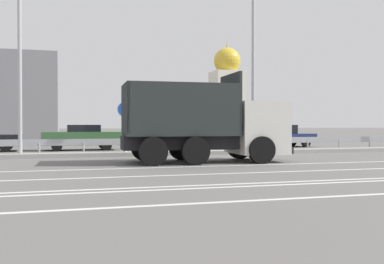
{
  "coord_description": "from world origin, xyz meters",
  "views": [
    {
      "loc": [
        -6.16,
        -18.63,
        1.48
      ],
      "look_at": [
        -0.62,
        0.52,
        1.15
      ],
      "focal_mm": 42.0,
      "sensor_mm": 36.0,
      "label": 1
    }
  ],
  "objects_px": {
    "street_lamp_1": "(19,23)",
    "parked_car_3": "(82,137)",
    "street_lamp_2": "(254,45)",
    "parked_car_4": "(186,137)",
    "parked_car_5": "(281,136)",
    "dump_truck": "(223,130)",
    "church_tower": "(227,93)",
    "median_road_sign": "(125,127)"
  },
  "relations": [
    {
      "from": "street_lamp_2",
      "to": "parked_car_4",
      "type": "xyz_separation_m",
      "value": [
        -1.94,
        5.98,
        -4.83
      ]
    },
    {
      "from": "median_road_sign",
      "to": "parked_car_5",
      "type": "distance_m",
      "value": 12.28
    },
    {
      "from": "street_lamp_1",
      "to": "parked_car_5",
      "type": "relative_size",
      "value": 2.39
    },
    {
      "from": "street_lamp_2",
      "to": "church_tower",
      "type": "relative_size",
      "value": 0.87
    },
    {
      "from": "street_lamp_2",
      "to": "parked_car_3",
      "type": "bearing_deg",
      "value": 146.37
    },
    {
      "from": "dump_truck",
      "to": "parked_car_4",
      "type": "relative_size",
      "value": 1.48
    },
    {
      "from": "parked_car_3",
      "to": "church_tower",
      "type": "relative_size",
      "value": 0.38
    },
    {
      "from": "street_lamp_1",
      "to": "parked_car_5",
      "type": "height_order",
      "value": "street_lamp_1"
    },
    {
      "from": "parked_car_3",
      "to": "street_lamp_2",
      "type": "bearing_deg",
      "value": -124.81
    },
    {
      "from": "street_lamp_1",
      "to": "parked_car_3",
      "type": "distance_m",
      "value": 8.06
    },
    {
      "from": "dump_truck",
      "to": "street_lamp_1",
      "type": "height_order",
      "value": "street_lamp_1"
    },
    {
      "from": "dump_truck",
      "to": "church_tower",
      "type": "bearing_deg",
      "value": 161.37
    },
    {
      "from": "street_lamp_1",
      "to": "church_tower",
      "type": "relative_size",
      "value": 0.93
    },
    {
      "from": "parked_car_3",
      "to": "parked_car_5",
      "type": "relative_size",
      "value": 0.97
    },
    {
      "from": "street_lamp_1",
      "to": "street_lamp_2",
      "type": "bearing_deg",
      "value": -0.84
    },
    {
      "from": "street_lamp_2",
      "to": "parked_car_3",
      "type": "height_order",
      "value": "street_lamp_2"
    },
    {
      "from": "church_tower",
      "to": "parked_car_5",
      "type": "bearing_deg",
      "value": -102.47
    },
    {
      "from": "dump_truck",
      "to": "church_tower",
      "type": "height_order",
      "value": "church_tower"
    },
    {
      "from": "parked_car_3",
      "to": "parked_car_5",
      "type": "height_order",
      "value": "parked_car_3"
    },
    {
      "from": "dump_truck",
      "to": "median_road_sign",
      "type": "distance_m",
      "value": 5.56
    },
    {
      "from": "dump_truck",
      "to": "church_tower",
      "type": "relative_size",
      "value": 0.56
    },
    {
      "from": "church_tower",
      "to": "parked_car_3",
      "type": "bearing_deg",
      "value": -126.65
    },
    {
      "from": "street_lamp_1",
      "to": "parked_car_5",
      "type": "xyz_separation_m",
      "value": [
        15.68,
        5.44,
        -5.26
      ]
    },
    {
      "from": "median_road_sign",
      "to": "parked_car_3",
      "type": "relative_size",
      "value": 0.58
    },
    {
      "from": "parked_car_3",
      "to": "parked_car_4",
      "type": "xyz_separation_m",
      "value": [
        6.43,
        0.41,
        -0.03
      ]
    },
    {
      "from": "street_lamp_2",
      "to": "church_tower",
      "type": "distance_m",
      "value": 31.58
    },
    {
      "from": "dump_truck",
      "to": "street_lamp_2",
      "type": "relative_size",
      "value": 0.64
    },
    {
      "from": "parked_car_4",
      "to": "median_road_sign",
      "type": "bearing_deg",
      "value": -34.79
    },
    {
      "from": "parked_car_5",
      "to": "church_tower",
      "type": "xyz_separation_m",
      "value": [
        5.4,
        24.41,
        4.54
      ]
    },
    {
      "from": "street_lamp_2",
      "to": "parked_car_5",
      "type": "relative_size",
      "value": 2.24
    },
    {
      "from": "street_lamp_1",
      "to": "parked_car_3",
      "type": "bearing_deg",
      "value": 61.87
    },
    {
      "from": "street_lamp_1",
      "to": "parked_car_4",
      "type": "relative_size",
      "value": 2.46
    },
    {
      "from": "dump_truck",
      "to": "street_lamp_1",
      "type": "xyz_separation_m",
      "value": [
        -7.99,
        4.47,
        4.73
      ]
    },
    {
      "from": "median_road_sign",
      "to": "street_lamp_2",
      "type": "distance_m",
      "value": 7.8
    },
    {
      "from": "median_road_sign",
      "to": "street_lamp_1",
      "type": "relative_size",
      "value": 0.24
    },
    {
      "from": "parked_car_3",
      "to": "parked_car_4",
      "type": "height_order",
      "value": "parked_car_3"
    },
    {
      "from": "median_road_sign",
      "to": "church_tower",
      "type": "relative_size",
      "value": 0.22
    },
    {
      "from": "dump_truck",
      "to": "median_road_sign",
      "type": "bearing_deg",
      "value": -141.39
    },
    {
      "from": "dump_truck",
      "to": "parked_car_5",
      "type": "xyz_separation_m",
      "value": [
        7.69,
        9.91,
        -0.53
      ]
    },
    {
      "from": "street_lamp_1",
      "to": "parked_car_4",
      "type": "distance_m",
      "value": 12.18
    },
    {
      "from": "dump_truck",
      "to": "parked_car_4",
      "type": "distance_m",
      "value": 10.39
    },
    {
      "from": "street_lamp_2",
      "to": "dump_truck",
      "type": "bearing_deg",
      "value": -127.24
    }
  ]
}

